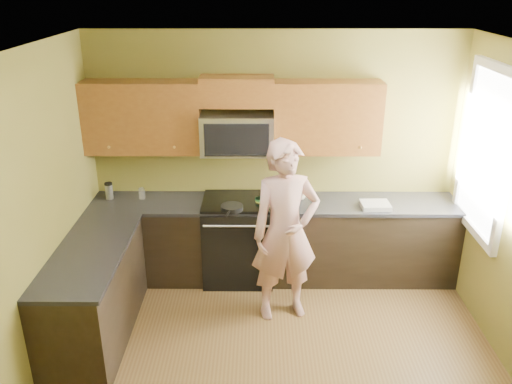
{
  "coord_description": "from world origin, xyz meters",
  "views": [
    {
      "loc": [
        -0.18,
        -3.53,
        3.19
      ],
      "look_at": [
        -0.2,
        1.3,
        1.2
      ],
      "focal_mm": 36.78,
      "sensor_mm": 36.0,
      "label": 1
    }
  ],
  "objects_px": {
    "microwave": "(238,152)",
    "stove": "(238,239)",
    "woman": "(285,232)",
    "butter_tub": "(261,204)",
    "travel_mug": "(110,198)",
    "frying_pan": "(232,210)"
  },
  "relations": [
    {
      "from": "microwave",
      "to": "stove",
      "type": "bearing_deg",
      "value": -90.0
    },
    {
      "from": "woman",
      "to": "microwave",
      "type": "bearing_deg",
      "value": 107.17
    },
    {
      "from": "microwave",
      "to": "butter_tub",
      "type": "distance_m",
      "value": 0.61
    },
    {
      "from": "stove",
      "to": "travel_mug",
      "type": "bearing_deg",
      "value": 175.68
    },
    {
      "from": "stove",
      "to": "microwave",
      "type": "relative_size",
      "value": 1.25
    },
    {
      "from": "frying_pan",
      "to": "travel_mug",
      "type": "bearing_deg",
      "value": 176.83
    },
    {
      "from": "frying_pan",
      "to": "travel_mug",
      "type": "height_order",
      "value": "travel_mug"
    },
    {
      "from": "frying_pan",
      "to": "travel_mug",
      "type": "distance_m",
      "value": 1.41
    },
    {
      "from": "microwave",
      "to": "butter_tub",
      "type": "relative_size",
      "value": 6.32
    },
    {
      "from": "travel_mug",
      "to": "frying_pan",
      "type": "bearing_deg",
      "value": -14.82
    },
    {
      "from": "woman",
      "to": "frying_pan",
      "type": "relative_size",
      "value": 4.52
    },
    {
      "from": "woman",
      "to": "butter_tub",
      "type": "xyz_separation_m",
      "value": [
        -0.24,
        0.66,
        0.0
      ]
    },
    {
      "from": "woman",
      "to": "travel_mug",
      "type": "height_order",
      "value": "woman"
    },
    {
      "from": "stove",
      "to": "microwave",
      "type": "distance_m",
      "value": 0.98
    },
    {
      "from": "microwave",
      "to": "woman",
      "type": "bearing_deg",
      "value": -59.42
    },
    {
      "from": "stove",
      "to": "butter_tub",
      "type": "bearing_deg",
      "value": -8.52
    },
    {
      "from": "stove",
      "to": "frying_pan",
      "type": "height_order",
      "value": "frying_pan"
    },
    {
      "from": "frying_pan",
      "to": "stove",
      "type": "bearing_deg",
      "value": 90.62
    },
    {
      "from": "frying_pan",
      "to": "woman",
      "type": "bearing_deg",
      "value": -27.8
    },
    {
      "from": "stove",
      "to": "butter_tub",
      "type": "relative_size",
      "value": 7.9
    },
    {
      "from": "butter_tub",
      "to": "travel_mug",
      "type": "distance_m",
      "value": 1.67
    },
    {
      "from": "travel_mug",
      "to": "butter_tub",
      "type": "bearing_deg",
      "value": -4.95
    }
  ]
}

